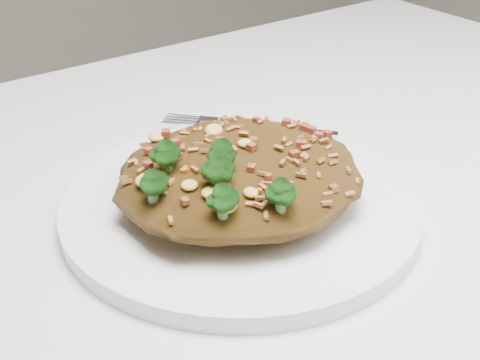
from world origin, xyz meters
name	(u,v)px	position (x,y,z in m)	size (l,w,h in m)	color
dining_table	(225,341)	(0.00, 0.00, 0.66)	(1.20, 0.80, 0.75)	silver
plate	(240,205)	(0.04, 0.03, 0.76)	(0.27, 0.27, 0.01)	white
fried_rice	(239,166)	(0.03, 0.03, 0.79)	(0.19, 0.17, 0.06)	brown
fork	(258,127)	(0.12, 0.11, 0.77)	(0.12, 0.13, 0.00)	silver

